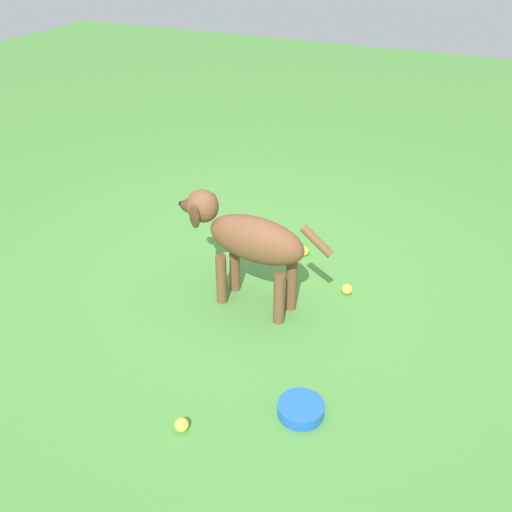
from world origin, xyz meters
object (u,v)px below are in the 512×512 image
object	(u,v)px
tennis_ball_1	(182,425)
water_bowl	(301,409)
dog	(247,239)
tennis_ball_2	(347,289)
tennis_ball_3	(304,251)
tennis_ball_0	(264,244)

from	to	relation	value
tennis_ball_1	water_bowl	size ratio (longest dim) A/B	0.30
tennis_ball_1	water_bowl	distance (m)	0.56
dog	water_bowl	distance (m)	1.00
dog	tennis_ball_2	bearing A→B (deg)	-142.33
tennis_ball_3	water_bowl	distance (m)	1.41
tennis_ball_3	water_bowl	bearing A→B (deg)	109.74
tennis_ball_1	tennis_ball_2	xyz separation A→B (m)	(-0.38, -1.33, 0.00)
tennis_ball_0	water_bowl	size ratio (longest dim) A/B	0.30
dog	water_bowl	xyz separation A→B (m)	(-0.60, 0.69, -0.41)
tennis_ball_0	water_bowl	distance (m)	1.50
tennis_ball_2	tennis_ball_3	distance (m)	0.50
tennis_ball_1	dog	bearing A→B (deg)	-82.01
tennis_ball_3	dog	bearing A→B (deg)	78.75
tennis_ball_1	water_bowl	bearing A→B (deg)	-145.66
dog	tennis_ball_1	world-z (taller)	dog
dog	tennis_ball_2	xyz separation A→B (m)	(-0.52, -0.32, -0.41)
tennis_ball_2	tennis_ball_1	bearing A→B (deg)	74.15
tennis_ball_1	tennis_ball_2	size ratio (longest dim) A/B	1.00
dog	tennis_ball_2	world-z (taller)	dog
dog	tennis_ball_2	size ratio (longest dim) A/B	14.88
tennis_ball_0	tennis_ball_1	xyz separation A→B (m)	(-0.30, 1.61, 0.00)
tennis_ball_1	tennis_ball_3	world-z (taller)	same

